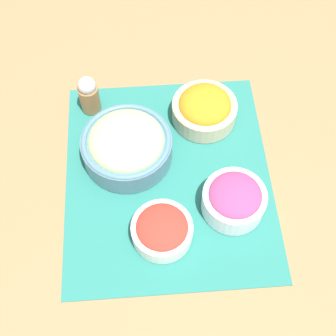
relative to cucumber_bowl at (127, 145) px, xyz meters
The scene contains 7 objects.
ground_plane 0.10m from the cucumber_bowl, 124.82° to the right, with size 3.00×3.00×0.00m, color olive.
placemat 0.10m from the cucumber_bowl, 124.82° to the right, with size 0.47×0.40×0.00m.
cucumber_bowl is the anchor object (origin of this frame).
tomato_bowl 0.19m from the cucumber_bowl, 162.12° to the right, with size 0.11×0.11×0.05m.
onion_bowl 0.23m from the cucumber_bowl, 124.01° to the right, with size 0.12×0.12×0.07m.
carrot_bowl 0.18m from the cucumber_bowl, 63.04° to the right, with size 0.14×0.14×0.07m.
pepper_shaker 0.15m from the cucumber_bowl, 30.59° to the left, with size 0.04×0.04×0.09m.
Camera 1 is at (-0.45, 0.03, 0.81)m, focal length 50.00 mm.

